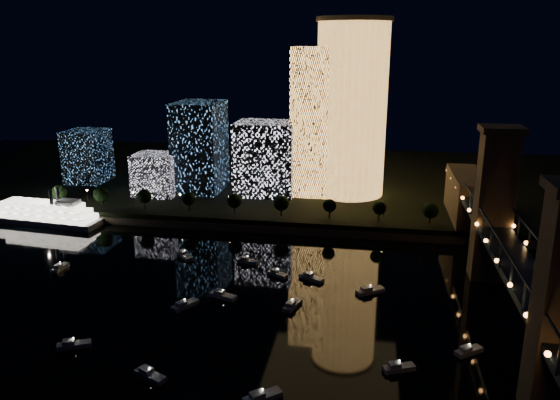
{
  "coord_description": "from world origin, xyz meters",
  "views": [
    {
      "loc": [
        25.83,
        -125.09,
        75.04
      ],
      "look_at": [
        -4.92,
        55.0,
        21.61
      ],
      "focal_mm": 35.0,
      "sensor_mm": 36.0,
      "label": 1
    }
  ],
  "objects_px": {
    "tower_cylindrical": "(351,108)",
    "truss_bridge": "(529,293)",
    "riverboat": "(39,213)",
    "tower_rectangular": "(315,122)"
  },
  "relations": [
    {
      "from": "tower_cylindrical",
      "to": "truss_bridge",
      "type": "distance_m",
      "value": 137.12
    },
    {
      "from": "tower_cylindrical",
      "to": "tower_rectangular",
      "type": "xyz_separation_m",
      "value": [
        -16.26,
        -1.97,
        -6.46
      ]
    },
    {
      "from": "truss_bridge",
      "to": "tower_cylindrical",
      "type": "bearing_deg",
      "value": 111.54
    },
    {
      "from": "tower_cylindrical",
      "to": "tower_rectangular",
      "type": "relative_size",
      "value": 1.19
    },
    {
      "from": "tower_rectangular",
      "to": "truss_bridge",
      "type": "xyz_separation_m",
      "value": [
        65.46,
        -122.69,
        -22.55
      ]
    },
    {
      "from": "tower_rectangular",
      "to": "riverboat",
      "type": "distance_m",
      "value": 127.98
    },
    {
      "from": "tower_cylindrical",
      "to": "tower_rectangular",
      "type": "distance_m",
      "value": 17.6
    },
    {
      "from": "tower_rectangular",
      "to": "riverboat",
      "type": "height_order",
      "value": "tower_rectangular"
    },
    {
      "from": "tower_cylindrical",
      "to": "truss_bridge",
      "type": "xyz_separation_m",
      "value": [
        49.2,
        -124.66,
        -29.0
      ]
    },
    {
      "from": "riverboat",
      "to": "truss_bridge",
      "type": "bearing_deg",
      "value": -22.18
    }
  ]
}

